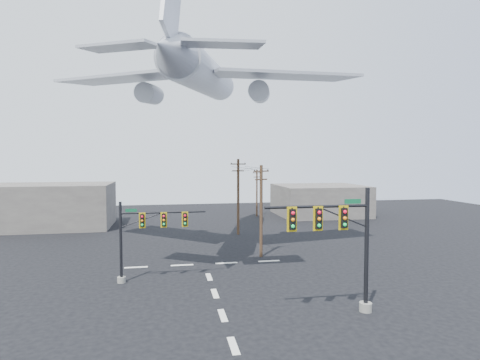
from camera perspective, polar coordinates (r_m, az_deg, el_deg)
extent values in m
plane|color=black|center=(25.70, -2.48, -18.69)|extent=(120.00, 120.00, 0.00)
cube|color=silver|center=(22.07, -0.95, -22.48)|extent=(0.40, 2.00, 0.01)
cube|color=silver|center=(25.69, -2.48, -18.67)|extent=(0.40, 2.00, 0.01)
cube|color=silver|center=(29.42, -3.59, -15.80)|extent=(0.40, 2.00, 0.01)
cube|color=silver|center=(33.20, -4.43, -13.58)|extent=(0.40, 2.00, 0.01)
cube|color=silver|center=(36.99, -14.58, -11.92)|extent=(2.00, 0.40, 0.01)
cube|color=silver|center=(36.91, -8.24, -11.88)|extent=(2.00, 0.40, 0.01)
cube|color=silver|center=(37.26, -1.95, -11.71)|extent=(2.00, 0.40, 0.01)
cube|color=silver|center=(38.03, 4.14, -11.41)|extent=(2.00, 0.40, 0.01)
cylinder|color=gray|center=(27.34, 17.42, -16.85)|extent=(0.78, 0.78, 0.55)
cylinder|color=black|center=(26.33, 17.55, -9.46)|extent=(0.27, 0.27, 7.75)
cylinder|color=black|center=(24.53, 10.93, -3.73)|extent=(6.49, 0.18, 0.18)
cylinder|color=black|center=(25.25, 14.36, -5.10)|extent=(3.51, 0.09, 0.09)
cube|color=black|center=(25.10, 14.52, -5.23)|extent=(0.38, 0.33, 1.22)
cube|color=#C0A00B|center=(25.12, 14.50, -5.22)|extent=(0.61, 0.04, 1.50)
sphere|color=red|center=(24.88, 14.71, -4.40)|extent=(0.22, 0.22, 0.22)
sphere|color=orange|center=(24.93, 14.70, -5.28)|extent=(0.22, 0.22, 0.22)
sphere|color=#0CC24B|center=(24.99, 14.69, -6.16)|extent=(0.22, 0.22, 0.22)
cube|color=black|center=(24.47, 11.05, -5.40)|extent=(0.38, 0.33, 1.22)
cube|color=#C0A00B|center=(24.49, 11.03, -5.39)|extent=(0.61, 0.04, 1.50)
sphere|color=red|center=(24.24, 11.22, -4.55)|extent=(0.22, 0.22, 0.22)
sphere|color=orange|center=(24.30, 11.21, -5.46)|extent=(0.22, 0.22, 0.22)
sphere|color=#0CC24B|center=(24.36, 11.20, -6.36)|extent=(0.22, 0.22, 0.22)
cube|color=black|center=(23.93, 7.41, -5.56)|extent=(0.38, 0.33, 1.22)
cube|color=#C0A00B|center=(23.95, 7.39, -5.55)|extent=(0.61, 0.04, 1.50)
sphere|color=red|center=(23.70, 7.56, -4.70)|extent=(0.22, 0.22, 0.22)
sphere|color=orange|center=(23.75, 7.55, -5.62)|extent=(0.22, 0.22, 0.22)
sphere|color=#0CC24B|center=(23.81, 7.54, -6.55)|extent=(0.22, 0.22, 0.22)
cube|color=#0C542E|center=(25.34, 15.74, -2.94)|extent=(1.05, 0.04, 0.29)
cylinder|color=gray|center=(32.96, -16.51, -13.44)|extent=(0.62, 0.62, 0.45)
cylinder|color=black|center=(32.26, -16.59, -8.50)|extent=(0.21, 0.21, 6.24)
cylinder|color=black|center=(31.69, -10.79, -4.55)|extent=(6.49, 0.14, 0.14)
cylinder|color=black|center=(31.82, -13.72, -5.52)|extent=(3.42, 0.07, 0.07)
cube|color=black|center=(31.70, -13.73, -5.61)|extent=(0.30, 0.27, 0.98)
cube|color=#C0A00B|center=(31.71, -13.73, -5.60)|extent=(0.49, 0.04, 1.20)
sphere|color=red|center=(31.50, -13.76, -5.09)|extent=(0.18, 0.18, 0.18)
sphere|color=orange|center=(31.55, -13.75, -5.65)|extent=(0.18, 0.18, 0.18)
sphere|color=#0CC24B|center=(31.59, -13.74, -6.21)|extent=(0.18, 0.18, 0.18)
cube|color=black|center=(31.64, -10.78, -5.59)|extent=(0.30, 0.27, 0.98)
cube|color=#C0A00B|center=(31.66, -10.78, -5.58)|extent=(0.49, 0.04, 1.20)
sphere|color=red|center=(31.44, -10.79, -5.07)|extent=(0.18, 0.18, 0.18)
sphere|color=orange|center=(31.49, -10.79, -5.63)|extent=(0.18, 0.18, 0.18)
sphere|color=#0CC24B|center=(31.54, -10.78, -6.19)|extent=(0.18, 0.18, 0.18)
cube|color=black|center=(31.67, -7.83, -5.55)|extent=(0.30, 0.27, 0.98)
cube|color=#C0A00B|center=(31.68, -7.83, -5.55)|extent=(0.49, 0.04, 1.20)
sphere|color=red|center=(31.47, -7.82, -5.03)|extent=(0.18, 0.18, 0.18)
sphere|color=orange|center=(31.52, -7.82, -5.59)|extent=(0.18, 0.18, 0.18)
sphere|color=#0CC24B|center=(31.57, -7.82, -6.15)|extent=(0.18, 0.18, 0.18)
cube|color=#0C542E|center=(31.73, -15.23, -4.19)|extent=(0.85, 0.04, 0.23)
cylinder|color=#4E3521|center=(38.78, 3.02, -4.44)|extent=(0.30, 0.30, 8.89)
cube|color=#4E3521|center=(38.47, 3.04, 1.26)|extent=(1.68, 0.82, 0.12)
cube|color=#4E3521|center=(38.50, 3.03, 0.08)|extent=(1.31, 0.66, 0.12)
cylinder|color=black|center=(37.99, 2.08, 1.38)|extent=(0.10, 0.10, 0.12)
cylinder|color=black|center=(38.46, 3.04, 1.40)|extent=(0.10, 0.10, 0.12)
cylinder|color=black|center=(38.94, 3.97, 1.42)|extent=(0.10, 0.10, 0.12)
cylinder|color=#4E3521|center=(49.99, -0.26, -2.41)|extent=(0.32, 0.32, 9.46)
cube|color=#4E3521|center=(49.77, -0.26, 2.29)|extent=(1.90, 0.50, 0.13)
cube|color=#4E3521|center=(49.79, -0.26, 1.31)|extent=(1.48, 0.41, 0.13)
cylinder|color=black|center=(49.79, -1.24, 2.41)|extent=(0.11, 0.11, 0.13)
cylinder|color=black|center=(49.77, -0.26, 2.41)|extent=(0.11, 0.11, 0.13)
cylinder|color=black|center=(49.76, 0.72, 2.41)|extent=(0.11, 0.11, 0.13)
cylinder|color=#4E3521|center=(65.88, 2.41, -1.85)|extent=(0.26, 0.26, 7.69)
cube|color=#4E3521|center=(65.68, 2.41, 1.04)|extent=(1.48, 0.72, 0.10)
cube|color=#4E3521|center=(65.71, 2.41, 0.43)|extent=(1.16, 0.59, 0.10)
cylinder|color=black|center=(65.26, 1.92, 1.10)|extent=(0.09, 0.09, 0.10)
cylinder|color=black|center=(65.67, 2.41, 1.11)|extent=(0.09, 0.09, 0.10)
cylinder|color=black|center=(66.09, 2.90, 1.12)|extent=(0.09, 0.09, 0.10)
cylinder|color=black|center=(43.94, 0.13, 1.77)|extent=(0.27, 11.59, 0.03)
cylinder|color=black|center=(57.55, 0.51, 1.52)|extent=(5.96, 15.03, 0.03)
cylinder|color=black|center=(44.27, 2.22, 1.77)|extent=(0.15, 11.59, 0.03)
cylinder|color=black|center=(57.87, 2.01, 1.53)|extent=(5.66, 15.03, 0.03)
cylinder|color=#AAADB6|center=(43.20, -5.08, 14.59)|extent=(9.80, 23.49, 5.53)
cone|color=#AAADB6|center=(57.10, -2.49, 12.94)|extent=(4.99, 6.21, 4.08)
cone|color=#AAADB6|center=(29.53, -10.19, 17.70)|extent=(4.63, 6.08, 3.71)
cube|color=#AAADB6|center=(43.82, -16.39, 13.68)|extent=(14.70, 13.63, 0.70)
cube|color=#AAADB6|center=(40.91, 6.28, 14.56)|extent=(15.57, 7.55, 0.70)
cylinder|color=#AAADB6|center=(43.77, -12.76, 11.87)|extent=(3.02, 4.24, 2.36)
cylinder|color=#AAADB6|center=(41.75, 2.77, 12.38)|extent=(3.02, 4.24, 2.36)
cube|color=#AAADB6|center=(31.52, -9.73, 23.49)|extent=(1.73, 5.32, 6.66)
cube|color=#AAADB6|center=(31.34, -16.71, 17.72)|extent=(6.23, 5.10, 0.41)
cube|color=#AAADB6|center=(29.53, -2.59, 18.77)|extent=(5.76, 2.59, 0.41)
cube|color=slate|center=(61.34, -26.18, -3.33)|extent=(18.00, 10.00, 6.00)
cube|color=slate|center=(68.82, 11.25, -2.82)|extent=(14.00, 12.00, 5.00)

